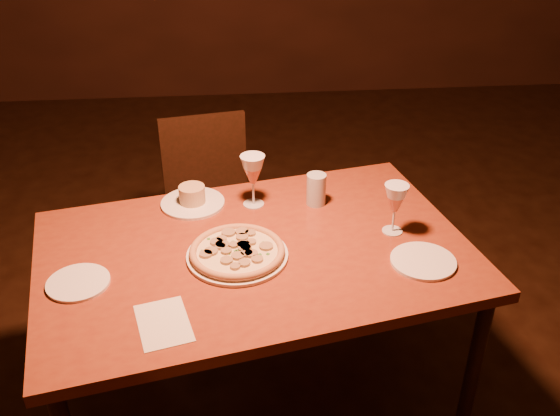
{
  "coord_description": "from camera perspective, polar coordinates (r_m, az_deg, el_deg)",
  "views": [
    {
      "loc": [
        -0.28,
        -1.39,
        1.81
      ],
      "look_at": [
        -0.14,
        0.26,
        0.82
      ],
      "focal_mm": 40.0,
      "sensor_mm": 36.0,
      "label": 1
    }
  ],
  "objects": [
    {
      "name": "dining_table",
      "position": [
        1.98,
        -2.27,
        -5.24
      ],
      "size": [
        1.47,
        1.1,
        0.71
      ],
      "rotation": [
        0.0,
        0.0,
        0.2
      ],
      "color": "brown",
      "rests_on": "floor"
    },
    {
      "name": "chair_far",
      "position": [
        2.78,
        -6.38,
        1.01
      ],
      "size": [
        0.44,
        0.44,
        0.78
      ],
      "rotation": [
        0.0,
        0.0,
        0.18
      ],
      "color": "black",
      "rests_on": "floor"
    },
    {
      "name": "wine_glass_right",
      "position": [
        2.02,
        10.43,
        -0.07
      ],
      "size": [
        0.08,
        0.08,
        0.17
      ],
      "primitive_type": null,
      "color": "#C66C52",
      "rests_on": "dining_table"
    },
    {
      "name": "side_plate_left",
      "position": [
        1.89,
        -17.97,
        -6.51
      ],
      "size": [
        0.18,
        0.18,
        0.01
      ],
      "primitive_type": "cylinder",
      "color": "white",
      "rests_on": "dining_table"
    },
    {
      "name": "pizza_plate",
      "position": [
        1.9,
        -3.93,
        -4.03
      ],
      "size": [
        0.31,
        0.31,
        0.03
      ],
      "color": "white",
      "rests_on": "dining_table"
    },
    {
      "name": "side_plate_near",
      "position": [
        1.93,
        12.96,
        -4.76
      ],
      "size": [
        0.2,
        0.2,
        0.01
      ],
      "primitive_type": "cylinder",
      "color": "white",
      "rests_on": "dining_table"
    },
    {
      "name": "ramekin_saucer",
      "position": [
        2.19,
        -8.01,
        0.85
      ],
      "size": [
        0.22,
        0.22,
        0.07
      ],
      "color": "white",
      "rests_on": "dining_table"
    },
    {
      "name": "menu_card",
      "position": [
        1.7,
        -10.6,
        -10.3
      ],
      "size": [
        0.18,
        0.22,
        0.0
      ],
      "primitive_type": "cube",
      "rotation": [
        0.0,
        0.0,
        0.25
      ],
      "color": "beige",
      "rests_on": "dining_table"
    },
    {
      "name": "water_tumbler",
      "position": [
        2.16,
        3.33,
        1.71
      ],
      "size": [
        0.07,
        0.07,
        0.11
      ],
      "primitive_type": "cylinder",
      "color": "#ABB5BB",
      "rests_on": "dining_table"
    },
    {
      "name": "wine_glass_far",
      "position": [
        2.13,
        -2.48,
        2.51
      ],
      "size": [
        0.08,
        0.08,
        0.19
      ],
      "primitive_type": null,
      "color": "#C66C52",
      "rests_on": "dining_table"
    }
  ]
}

